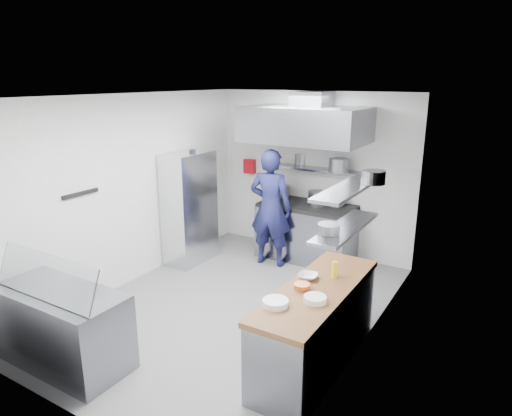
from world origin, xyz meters
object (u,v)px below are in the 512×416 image
Objects in this scene: gas_range at (306,233)px; display_case at (63,327)px; chef at (271,208)px; wire_rack at (190,208)px.

display_case is at bearing -103.13° from gas_range.
chef is 1.29× the size of display_case.
chef is at bearing 81.24° from display_case.
chef is 3.65m from display_case.
wire_rack is 3.11m from display_case.
chef is 1.05× the size of wire_rack.
gas_range is 0.83× the size of chef.
chef reaches higher than display_case.
gas_range is 4.21m from display_case.
gas_range is at bearing 76.87° from display_case.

